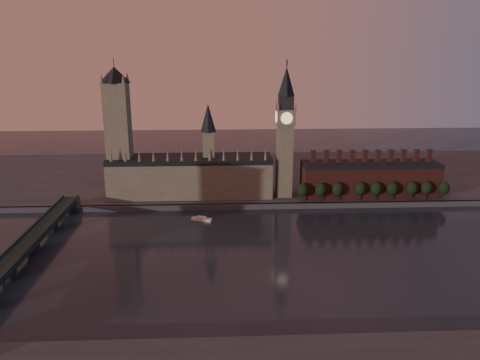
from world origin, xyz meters
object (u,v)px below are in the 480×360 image
at_px(westminster_bridge, 19,255).
at_px(river_boat, 202,219).
at_px(big_ben, 285,131).
at_px(victoria_tower, 118,128).

relative_size(westminster_bridge, river_boat, 12.96).
xyz_separation_m(big_ben, westminster_bridge, (-165.00, -112.70, -49.39)).
height_order(big_ben, westminster_bridge, big_ben).
height_order(victoria_tower, westminster_bridge, victoria_tower).
bearing_deg(westminster_bridge, victoria_tower, 73.44).
distance_m(victoria_tower, big_ben, 130.12).
distance_m(westminster_bridge, river_boat, 121.99).
xyz_separation_m(big_ben, river_boat, (-64.93, -43.22, -55.69)).
xyz_separation_m(victoria_tower, westminster_bridge, (-35.00, -117.70, -51.65)).
bearing_deg(river_boat, victoria_tower, 162.38).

